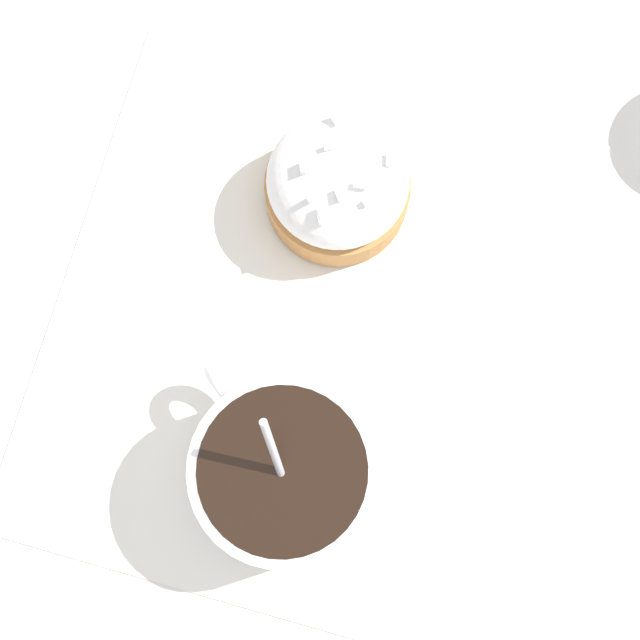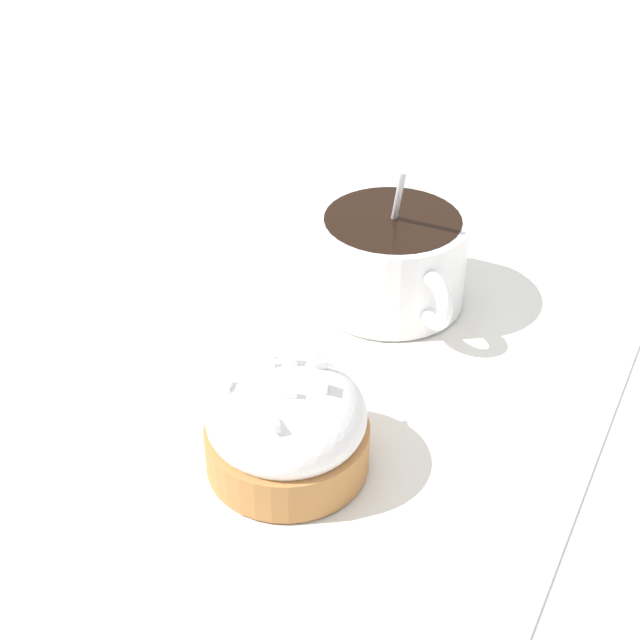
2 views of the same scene
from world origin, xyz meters
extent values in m
plane|color=silver|center=(0.00, 0.00, 0.00)|extent=(3.00, 3.00, 0.00)
cube|color=white|center=(0.00, 0.00, 0.00)|extent=(0.35, 0.33, 0.00)
cylinder|color=white|center=(-0.08, 0.00, 0.03)|extent=(0.10, 0.10, 0.06)
cylinder|color=black|center=(-0.08, 0.00, 0.06)|extent=(0.09, 0.09, 0.01)
torus|color=white|center=(-0.04, 0.04, 0.03)|extent=(0.03, 0.03, 0.04)
ellipsoid|color=silver|center=(-0.06, 0.01, 0.01)|extent=(0.03, 0.02, 0.01)
cylinder|color=silver|center=(-0.08, 0.00, 0.06)|extent=(0.05, 0.02, 0.09)
cylinder|color=#B2753D|center=(0.08, -0.01, 0.02)|extent=(0.08, 0.08, 0.02)
ellipsoid|color=white|center=(0.08, -0.01, 0.04)|extent=(0.08, 0.08, 0.04)
cube|color=white|center=(0.06, -0.02, 0.05)|extent=(0.01, 0.01, 0.00)
cube|color=white|center=(0.05, 0.00, 0.05)|extent=(0.01, 0.01, 0.00)
cube|color=white|center=(0.06, 0.01, 0.06)|extent=(0.01, 0.01, 0.00)
cube|color=white|center=(0.08, 0.01, 0.06)|extent=(0.01, 0.00, 0.00)
cube|color=white|center=(0.09, 0.00, 0.06)|extent=(0.01, 0.01, 0.00)
cube|color=white|center=(0.11, 0.00, 0.05)|extent=(0.01, 0.01, 0.00)
cube|color=white|center=(0.07, -0.02, 0.06)|extent=(0.00, 0.01, 0.00)
cube|color=white|center=(0.05, 0.00, 0.05)|extent=(0.01, 0.01, 0.00)
cube|color=white|center=(0.06, -0.01, 0.06)|extent=(0.01, 0.01, 0.00)
cube|color=white|center=(0.09, -0.03, 0.05)|extent=(0.01, 0.00, 0.00)
camera|label=1|loc=(-0.09, -0.02, 0.51)|focal=50.00mm
camera|label=2|loc=(0.39, 0.12, 0.33)|focal=50.00mm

